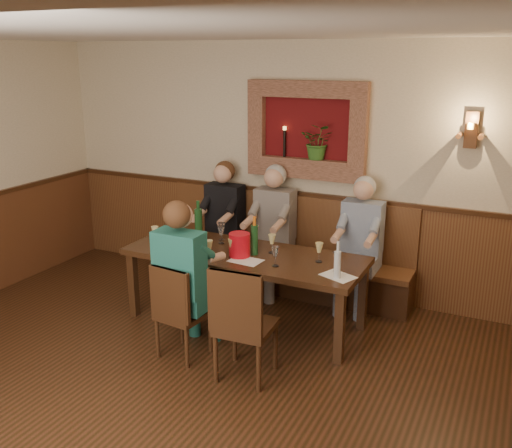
{
  "coord_description": "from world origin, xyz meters",
  "views": [
    {
      "loc": [
        2.43,
        -2.92,
        2.65
      ],
      "look_at": [
        0.1,
        1.9,
        1.05
      ],
      "focal_mm": 40.0,
      "sensor_mm": 36.0,
      "label": 1
    }
  ],
  "objects_px": {
    "bench": "(282,263)",
    "spittoon_bucket": "(239,245)",
    "person_bench_mid": "(271,241)",
    "person_bench_right": "(359,256)",
    "wine_bottle_green_b": "(199,224)",
    "chair_near_right": "(245,345)",
    "water_bottle": "(337,264)",
    "chair_near_left": "(182,329)",
    "wine_bottle_green_a": "(254,239)",
    "dining_table": "(245,260)",
    "person_chair_front": "(187,291)",
    "person_bench_left": "(222,234)"
  },
  "relations": [
    {
      "from": "bench",
      "to": "spittoon_bucket",
      "type": "relative_size",
      "value": 12.82
    },
    {
      "from": "person_bench_mid",
      "to": "spittoon_bucket",
      "type": "height_order",
      "value": "person_bench_mid"
    },
    {
      "from": "person_bench_right",
      "to": "wine_bottle_green_b",
      "type": "xyz_separation_m",
      "value": [
        -1.55,
        -0.69,
        0.33
      ]
    },
    {
      "from": "chair_near_right",
      "to": "water_bottle",
      "type": "distance_m",
      "value": 1.07
    },
    {
      "from": "chair_near_left",
      "to": "water_bottle",
      "type": "height_order",
      "value": "water_bottle"
    },
    {
      "from": "bench",
      "to": "wine_bottle_green_a",
      "type": "distance_m",
      "value": 1.11
    },
    {
      "from": "chair_near_right",
      "to": "person_bench_right",
      "type": "relative_size",
      "value": 0.71
    },
    {
      "from": "dining_table",
      "to": "person_chair_front",
      "type": "height_order",
      "value": "person_chair_front"
    },
    {
      "from": "person_chair_front",
      "to": "person_bench_right",
      "type": "bearing_deg",
      "value": 55.08
    },
    {
      "from": "chair_near_left",
      "to": "water_bottle",
      "type": "bearing_deg",
      "value": 33.51
    },
    {
      "from": "person_bench_right",
      "to": "wine_bottle_green_a",
      "type": "height_order",
      "value": "person_bench_right"
    },
    {
      "from": "person_chair_front",
      "to": "chair_near_left",
      "type": "bearing_deg",
      "value": -91.46
    },
    {
      "from": "chair_near_left",
      "to": "person_bench_left",
      "type": "xyz_separation_m",
      "value": [
        -0.54,
        1.7,
        0.35
      ]
    },
    {
      "from": "dining_table",
      "to": "person_bench_mid",
      "type": "relative_size",
      "value": 1.63
    },
    {
      "from": "person_bench_right",
      "to": "water_bottle",
      "type": "height_order",
      "value": "person_bench_right"
    },
    {
      "from": "dining_table",
      "to": "person_bench_mid",
      "type": "bearing_deg",
      "value": 95.95
    },
    {
      "from": "person_bench_left",
      "to": "wine_bottle_green_b",
      "type": "distance_m",
      "value": 0.77
    },
    {
      "from": "person_chair_front",
      "to": "spittoon_bucket",
      "type": "bearing_deg",
      "value": 73.74
    },
    {
      "from": "dining_table",
      "to": "person_chair_front",
      "type": "distance_m",
      "value": 0.8
    },
    {
      "from": "person_bench_mid",
      "to": "wine_bottle_green_a",
      "type": "xyz_separation_m",
      "value": [
        0.19,
        -0.83,
        0.3
      ]
    },
    {
      "from": "bench",
      "to": "person_chair_front",
      "type": "height_order",
      "value": "person_chair_front"
    },
    {
      "from": "person_bench_mid",
      "to": "wine_bottle_green_a",
      "type": "relative_size",
      "value": 3.79
    },
    {
      "from": "person_bench_right",
      "to": "dining_table",
      "type": "bearing_deg",
      "value": -138.03
    },
    {
      "from": "person_bench_mid",
      "to": "wine_bottle_green_b",
      "type": "xyz_separation_m",
      "value": [
        -0.53,
        -0.69,
        0.32
      ]
    },
    {
      "from": "bench",
      "to": "person_bench_right",
      "type": "bearing_deg",
      "value": -6.51
    },
    {
      "from": "person_bench_mid",
      "to": "person_chair_front",
      "type": "bearing_deg",
      "value": -93.84
    },
    {
      "from": "dining_table",
      "to": "bench",
      "type": "height_order",
      "value": "bench"
    },
    {
      "from": "wine_bottle_green_b",
      "to": "water_bottle",
      "type": "distance_m",
      "value": 1.7
    },
    {
      "from": "chair_near_right",
      "to": "dining_table",
      "type": "bearing_deg",
      "value": 113.17
    },
    {
      "from": "chair_near_right",
      "to": "person_bench_mid",
      "type": "distance_m",
      "value": 1.88
    },
    {
      "from": "chair_near_right",
      "to": "person_bench_right",
      "type": "height_order",
      "value": "person_bench_right"
    },
    {
      "from": "wine_bottle_green_b",
      "to": "water_bottle",
      "type": "bearing_deg",
      "value": -13.26
    },
    {
      "from": "spittoon_bucket",
      "to": "wine_bottle_green_a",
      "type": "relative_size",
      "value": 0.6
    },
    {
      "from": "person_bench_mid",
      "to": "person_chair_front",
      "type": "distance_m",
      "value": 1.62
    },
    {
      "from": "person_bench_mid",
      "to": "person_bench_right",
      "type": "distance_m",
      "value": 1.02
    },
    {
      "from": "person_bench_right",
      "to": "spittoon_bucket",
      "type": "distance_m",
      "value": 1.36
    },
    {
      "from": "bench",
      "to": "spittoon_bucket",
      "type": "distance_m",
      "value": 1.18
    },
    {
      "from": "person_chair_front",
      "to": "spittoon_bucket",
      "type": "distance_m",
      "value": 0.74
    },
    {
      "from": "dining_table",
      "to": "wine_bottle_green_a",
      "type": "height_order",
      "value": "wine_bottle_green_a"
    },
    {
      "from": "chair_near_right",
      "to": "wine_bottle_green_b",
      "type": "xyz_separation_m",
      "value": [
        -1.1,
        1.08,
        0.63
      ]
    },
    {
      "from": "bench",
      "to": "wine_bottle_green_b",
      "type": "bearing_deg",
      "value": -128.04
    },
    {
      "from": "person_chair_front",
      "to": "person_bench_left",
      "type": "bearing_deg",
      "value": 108.47
    },
    {
      "from": "chair_near_right",
      "to": "person_bench_right",
      "type": "distance_m",
      "value": 1.85
    },
    {
      "from": "bench",
      "to": "person_bench_left",
      "type": "bearing_deg",
      "value": -171.71
    },
    {
      "from": "wine_bottle_green_a",
      "to": "person_bench_left",
      "type": "bearing_deg",
      "value": 135.22
    },
    {
      "from": "bench",
      "to": "wine_bottle_green_b",
      "type": "relative_size",
      "value": 6.96
    },
    {
      "from": "dining_table",
      "to": "chair_near_left",
      "type": "xyz_separation_m",
      "value": [
        -0.2,
        -0.86,
        -0.41
      ]
    },
    {
      "from": "person_bench_mid",
      "to": "wine_bottle_green_b",
      "type": "bearing_deg",
      "value": -127.88
    },
    {
      "from": "person_bench_left",
      "to": "wine_bottle_green_a",
      "type": "relative_size",
      "value": 3.75
    },
    {
      "from": "person_chair_front",
      "to": "spittoon_bucket",
      "type": "height_order",
      "value": "person_chair_front"
    }
  ]
}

